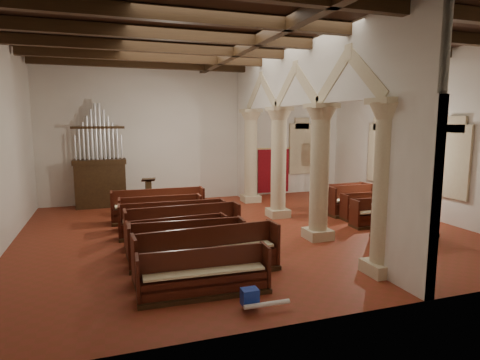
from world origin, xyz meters
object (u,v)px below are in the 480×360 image
pipe_organ (100,174)px  processional_banner (318,178)px  aisle_pew_0 (405,226)px  nave_pew_0 (205,281)px  lectern (149,195)px

pipe_organ → processional_banner: 9.90m
processional_banner → aisle_pew_0: processional_banner is taller
processional_banner → aisle_pew_0: 7.12m
nave_pew_0 → processional_banner: bearing=51.8°
nave_pew_0 → pipe_organ: bearing=104.0°
pipe_organ → aisle_pew_0: 11.84m
lectern → processional_banner: (8.01, 0.32, 0.30)m
processional_banner → lectern: bearing=-153.0°
lectern → nave_pew_0: bearing=-90.2°
nave_pew_0 → lectern: bearing=93.5°
aisle_pew_0 → nave_pew_0: bearing=-160.5°
pipe_organ → lectern: pipe_organ is taller
nave_pew_0 → aisle_pew_0: (6.87, 2.15, 0.04)m
nave_pew_0 → aisle_pew_0: 7.19m
aisle_pew_0 → lectern: bearing=138.7°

